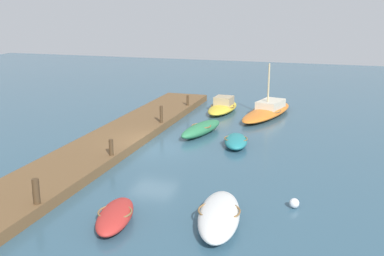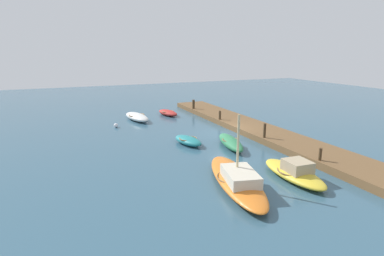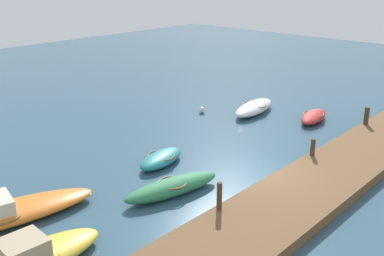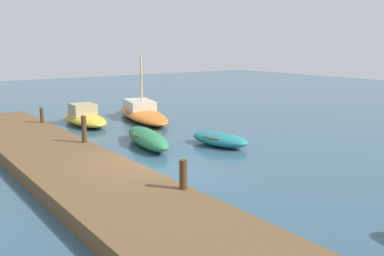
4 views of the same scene
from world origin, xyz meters
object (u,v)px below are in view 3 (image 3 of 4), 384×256
(mooring_post_mid_east, at_px, (313,147))
(marker_buoy, at_px, (202,110))
(dinghy_teal, at_px, (161,158))
(rowboat_green, at_px, (172,187))
(mooring_post_east, at_px, (367,116))
(mooring_post_mid_west, at_px, (219,196))
(rowboat_red, at_px, (313,116))
(rowboat_white, at_px, (254,108))

(mooring_post_mid_east, xyz_separation_m, marker_buoy, (2.61, 9.34, -0.69))
(dinghy_teal, xyz_separation_m, marker_buoy, (7.52, 4.00, -0.11))
(rowboat_green, bearing_deg, mooring_post_east, 0.54)
(mooring_post_mid_west, xyz_separation_m, mooring_post_east, (13.26, 0.00, -0.05))
(rowboat_red, height_order, rowboat_white, rowboat_white)
(rowboat_white, bearing_deg, marker_buoy, 122.82)
(rowboat_white, bearing_deg, mooring_post_mid_east, -135.39)
(rowboat_red, distance_m, mooring_post_east, 3.23)
(rowboat_white, bearing_deg, rowboat_green, -170.38)
(marker_buoy, bearing_deg, mooring_post_mid_west, -135.93)
(marker_buoy, bearing_deg, rowboat_white, -47.47)
(mooring_post_mid_west, bearing_deg, mooring_post_mid_east, 0.00)
(dinghy_teal, xyz_separation_m, rowboat_red, (10.88, -2.19, -0.00))
(rowboat_green, bearing_deg, mooring_post_mid_east, -9.68)
(rowboat_green, relative_size, mooring_post_east, 4.58)
(rowboat_green, distance_m, mooring_post_east, 13.27)
(rowboat_green, bearing_deg, dinghy_teal, 67.19)
(rowboat_red, bearing_deg, rowboat_white, 93.42)
(mooring_post_mid_east, bearing_deg, marker_buoy, 74.38)
(rowboat_white, height_order, marker_buoy, rowboat_white)
(dinghy_teal, relative_size, rowboat_white, 0.68)
(mooring_post_mid_east, bearing_deg, rowboat_red, 27.81)
(rowboat_red, relative_size, rowboat_green, 0.73)
(dinghy_teal, relative_size, marker_buoy, 7.79)
(rowboat_white, bearing_deg, mooring_post_mid_west, -159.93)
(rowboat_red, xyz_separation_m, rowboat_green, (-12.71, -0.40, 0.06))
(rowboat_red, height_order, mooring_post_mid_west, mooring_post_mid_west)
(rowboat_green, height_order, mooring_post_mid_west, mooring_post_mid_west)
(rowboat_red, bearing_deg, dinghy_teal, 155.92)
(dinghy_teal, bearing_deg, rowboat_green, -136.77)
(mooring_post_mid_east, distance_m, mooring_post_east, 6.23)
(mooring_post_mid_west, distance_m, mooring_post_east, 13.26)
(rowboat_green, xyz_separation_m, marker_buoy, (9.35, 6.59, -0.16))
(dinghy_teal, xyz_separation_m, rowboat_green, (-1.83, -2.59, 0.05))
(mooring_post_mid_east, relative_size, mooring_post_east, 0.82)
(rowboat_green, distance_m, mooring_post_mid_east, 7.30)
(rowboat_white, height_order, rowboat_green, rowboat_white)
(rowboat_white, xyz_separation_m, mooring_post_east, (1.33, -6.83, 0.62))
(rowboat_green, distance_m, mooring_post_mid_west, 2.84)
(rowboat_red, height_order, mooring_post_mid_east, mooring_post_mid_east)
(mooring_post_mid_west, bearing_deg, rowboat_red, 13.61)
(rowboat_red, relative_size, marker_buoy, 8.39)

